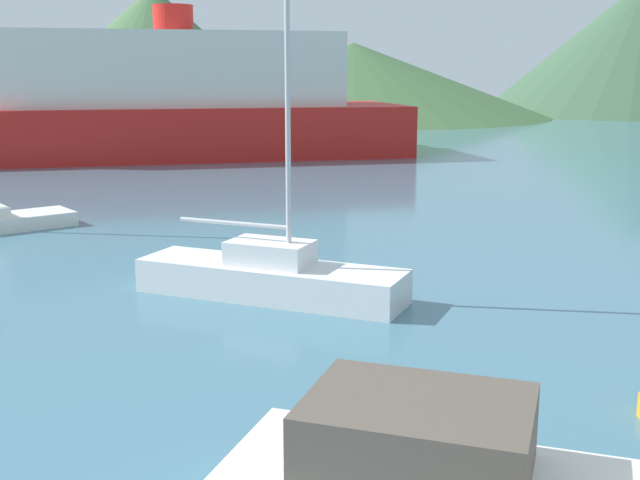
{
  "coord_description": "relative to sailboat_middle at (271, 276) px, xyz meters",
  "views": [
    {
      "loc": [
        1.37,
        -4.77,
        5.19
      ],
      "look_at": [
        0.77,
        14.0,
        1.2
      ],
      "focal_mm": 45.0,
      "sensor_mm": 36.0,
      "label": 1
    }
  ],
  "objects": [
    {
      "name": "hill_east",
      "position": [
        2.5,
        74.26,
        3.57
      ],
      "size": [
        44.14,
        44.14,
        8.18
      ],
      "color": "#3D6038",
      "rests_on": "ground_plane"
    },
    {
      "name": "hill_central",
      "position": [
        -21.08,
        79.3,
        6.87
      ],
      "size": [
        34.26,
        34.26,
        14.78
      ],
      "color": "#476B42",
      "rests_on": "ground_plane"
    },
    {
      "name": "sailboat_middle",
      "position": [
        0.0,
        0.0,
        0.0
      ],
      "size": [
        6.53,
        3.83,
        7.41
      ],
      "rotation": [
        0.0,
        0.0,
        -0.37
      ],
      "color": "white",
      "rests_on": "ground_plane"
    },
    {
      "name": "ferry_distant",
      "position": [
        -8.64,
        31.22,
        2.73
      ],
      "size": [
        29.21,
        16.38,
        8.98
      ],
      "rotation": [
        0.0,
        0.0,
        0.26
      ],
      "color": "red",
      "rests_on": "ground_plane"
    }
  ]
}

